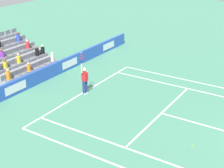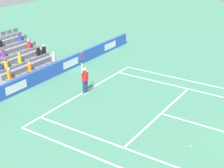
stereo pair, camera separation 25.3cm
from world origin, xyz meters
name	(u,v)px [view 1 (the left image)]	position (x,y,z in m)	size (l,w,h in m)	color
line_baseline	(85,92)	(0.00, -11.89, 0.00)	(10.97, 0.10, 0.01)	white
line_service	(161,113)	(0.00, -6.40, 0.00)	(8.23, 0.10, 0.01)	white
line_centre_service	(217,129)	(0.00, -3.20, 0.00)	(0.10, 6.40, 0.01)	white
line_singles_sideline_left	(133,151)	(4.12, -5.95, 0.00)	(0.10, 11.89, 0.01)	white
line_singles_sideline_right	(194,90)	(-4.12, -5.95, 0.00)	(0.10, 11.89, 0.01)	white
line_doubles_sideline_left	(118,166)	(5.49, -5.95, 0.00)	(0.10, 11.89, 0.01)	white
line_doubles_sideline_right	(201,83)	(-5.49, -5.95, 0.00)	(0.10, 11.89, 0.01)	white
line_centre_mark	(86,92)	(0.00, -11.79, 0.00)	(0.10, 0.20, 0.01)	white
sponsor_barrier	(44,74)	(0.00, -15.41, 0.49)	(21.76, 0.22, 0.98)	blue
tennis_player	(85,79)	(0.20, -11.71, 0.99)	(0.52, 0.39, 2.85)	navy
stadium_stand	(8,61)	(0.01, -18.96, 0.83)	(4.96, 4.75, 3.01)	gray
loose_tennis_ball	(192,146)	(2.26, -3.73, 0.03)	(0.07, 0.07, 0.07)	#D1E533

